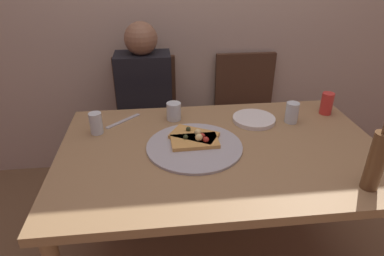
{
  "coord_description": "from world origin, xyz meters",
  "views": [
    {
      "loc": [
        -0.29,
        -1.3,
        1.54
      ],
      "look_at": [
        -0.13,
        0.11,
        0.79
      ],
      "focal_mm": 31.0,
      "sensor_mm": 36.0,
      "label": 1
    }
  ],
  "objects_px": {
    "tumbler_near": "(174,111)",
    "soda_can": "(327,103)",
    "wine_bottle": "(377,159)",
    "wine_glass": "(292,113)",
    "tumbler_far": "(96,123)",
    "dining_table": "(221,161)",
    "pizza_slice_extra": "(195,135)",
    "guest_in_sweater": "(145,106)",
    "table_knife": "(123,121)",
    "chair_left": "(147,114)",
    "plate_stack": "(254,119)",
    "pizza_tray": "(194,146)",
    "chair_right": "(247,109)",
    "pizza_slice_last": "(195,141)"
  },
  "relations": [
    {
      "from": "dining_table",
      "to": "soda_can",
      "type": "distance_m",
      "value": 0.73
    },
    {
      "from": "tumbler_far",
      "to": "chair_left",
      "type": "distance_m",
      "value": 0.76
    },
    {
      "from": "chair_left",
      "to": "pizza_slice_extra",
      "type": "bearing_deg",
      "value": 107.81
    },
    {
      "from": "chair_left",
      "to": "soda_can",
      "type": "bearing_deg",
      "value": 150.4
    },
    {
      "from": "pizza_tray",
      "to": "tumbler_near",
      "type": "xyz_separation_m",
      "value": [
        -0.08,
        0.31,
        0.04
      ]
    },
    {
      "from": "plate_stack",
      "to": "guest_in_sweater",
      "type": "height_order",
      "value": "guest_in_sweater"
    },
    {
      "from": "dining_table",
      "to": "pizza_slice_last",
      "type": "xyz_separation_m",
      "value": [
        -0.12,
        0.03,
        0.1
      ]
    },
    {
      "from": "wine_glass",
      "to": "pizza_slice_last",
      "type": "bearing_deg",
      "value": -161.0
    },
    {
      "from": "wine_bottle",
      "to": "wine_glass",
      "type": "distance_m",
      "value": 0.58
    },
    {
      "from": "guest_in_sweater",
      "to": "pizza_slice_extra",
      "type": "bearing_deg",
      "value": 111.69
    },
    {
      "from": "pizza_slice_last",
      "to": "pizza_slice_extra",
      "type": "xyz_separation_m",
      "value": [
        0.0,
        0.06,
        0.0
      ]
    },
    {
      "from": "pizza_slice_extra",
      "to": "tumbler_far",
      "type": "xyz_separation_m",
      "value": [
        -0.48,
        0.12,
        0.03
      ]
    },
    {
      "from": "dining_table",
      "to": "pizza_slice_extra",
      "type": "height_order",
      "value": "pizza_slice_extra"
    },
    {
      "from": "wine_glass",
      "to": "soda_can",
      "type": "relative_size",
      "value": 0.9
    },
    {
      "from": "soda_can",
      "to": "plate_stack",
      "type": "xyz_separation_m",
      "value": [
        -0.43,
        -0.05,
        -0.05
      ]
    },
    {
      "from": "dining_table",
      "to": "pizza_slice_extra",
      "type": "relative_size",
      "value": 5.88
    },
    {
      "from": "pizza_slice_last",
      "to": "wine_glass",
      "type": "xyz_separation_m",
      "value": [
        0.54,
        0.19,
        0.03
      ]
    },
    {
      "from": "guest_in_sweater",
      "to": "pizza_slice_last",
      "type": "bearing_deg",
      "value": 109.75
    },
    {
      "from": "tumbler_far",
      "to": "wine_glass",
      "type": "relative_size",
      "value": 1.0
    },
    {
      "from": "wine_glass",
      "to": "soda_can",
      "type": "distance_m",
      "value": 0.25
    },
    {
      "from": "wine_glass",
      "to": "table_knife",
      "type": "relative_size",
      "value": 0.5
    },
    {
      "from": "tumbler_near",
      "to": "soda_can",
      "type": "bearing_deg",
      "value": -1.44
    },
    {
      "from": "chair_right",
      "to": "wine_glass",
      "type": "bearing_deg",
      "value": 94.22
    },
    {
      "from": "dining_table",
      "to": "pizza_slice_last",
      "type": "bearing_deg",
      "value": 164.37
    },
    {
      "from": "dining_table",
      "to": "plate_stack",
      "type": "bearing_deg",
      "value": 47.97
    },
    {
      "from": "pizza_slice_extra",
      "to": "guest_in_sweater",
      "type": "distance_m",
      "value": 0.7
    },
    {
      "from": "plate_stack",
      "to": "wine_bottle",
      "type": "bearing_deg",
      "value": -64.73
    },
    {
      "from": "wine_bottle",
      "to": "wine_glass",
      "type": "xyz_separation_m",
      "value": [
        -0.09,
        0.57,
        -0.07
      ]
    },
    {
      "from": "pizza_slice_extra",
      "to": "dining_table",
      "type": "bearing_deg",
      "value": -38.14
    },
    {
      "from": "tumbler_far",
      "to": "wine_bottle",
      "type": "bearing_deg",
      "value": -27.07
    },
    {
      "from": "wine_bottle",
      "to": "tumbler_near",
      "type": "distance_m",
      "value": 0.98
    },
    {
      "from": "tumbler_near",
      "to": "wine_glass",
      "type": "xyz_separation_m",
      "value": [
        0.62,
        -0.1,
        0.01
      ]
    },
    {
      "from": "chair_right",
      "to": "dining_table",
      "type": "bearing_deg",
      "value": 67.18
    },
    {
      "from": "tumbler_far",
      "to": "dining_table",
      "type": "bearing_deg",
      "value": -19.41
    },
    {
      "from": "table_knife",
      "to": "chair_left",
      "type": "distance_m",
      "value": 0.61
    },
    {
      "from": "pizza_slice_extra",
      "to": "chair_right",
      "type": "bearing_deg",
      "value": 58.37
    },
    {
      "from": "pizza_tray",
      "to": "wine_bottle",
      "type": "bearing_deg",
      "value": -30.2
    },
    {
      "from": "tumbler_far",
      "to": "plate_stack",
      "type": "xyz_separation_m",
      "value": [
        0.82,
        0.04,
        -0.04
      ]
    },
    {
      "from": "soda_can",
      "to": "chair_left",
      "type": "relative_size",
      "value": 0.14
    },
    {
      "from": "wine_bottle",
      "to": "wine_glass",
      "type": "bearing_deg",
      "value": 98.96
    },
    {
      "from": "pizza_slice_extra",
      "to": "guest_in_sweater",
      "type": "relative_size",
      "value": 0.22
    },
    {
      "from": "table_knife",
      "to": "chair_left",
      "type": "height_order",
      "value": "chair_left"
    },
    {
      "from": "pizza_slice_extra",
      "to": "chair_left",
      "type": "xyz_separation_m",
      "value": [
        -0.25,
        0.79,
        -0.25
      ]
    },
    {
      "from": "soda_can",
      "to": "plate_stack",
      "type": "relative_size",
      "value": 0.54
    },
    {
      "from": "wine_bottle",
      "to": "wine_glass",
      "type": "relative_size",
      "value": 3.02
    },
    {
      "from": "chair_right",
      "to": "guest_in_sweater",
      "type": "distance_m",
      "value": 0.76
    },
    {
      "from": "dining_table",
      "to": "tumbler_near",
      "type": "bearing_deg",
      "value": 122.1
    },
    {
      "from": "tumbler_far",
      "to": "pizza_tray",
      "type": "bearing_deg",
      "value": -22.55
    },
    {
      "from": "pizza_tray",
      "to": "tumbler_near",
      "type": "distance_m",
      "value": 0.32
    },
    {
      "from": "guest_in_sweater",
      "to": "soda_can",
      "type": "bearing_deg",
      "value": 157.24
    }
  ]
}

